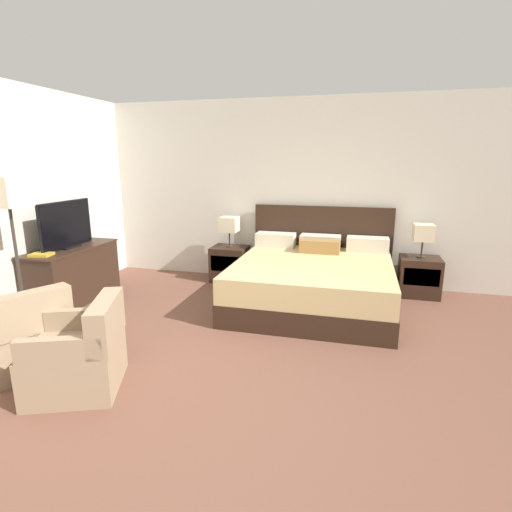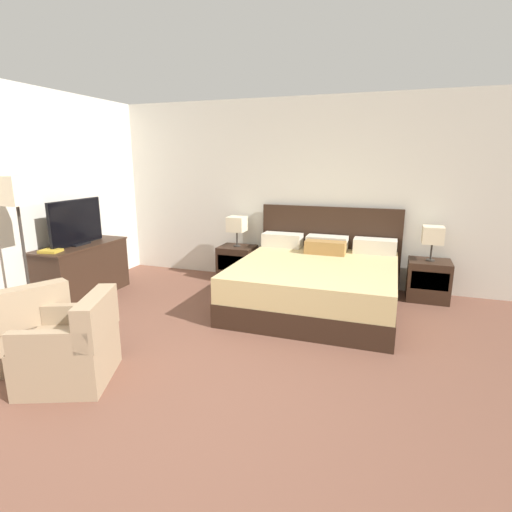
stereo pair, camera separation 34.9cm
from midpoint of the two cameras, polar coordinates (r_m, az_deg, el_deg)
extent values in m
plane|color=brown|center=(3.29, -8.65, -20.76)|extent=(10.72, 10.72, 0.00)
cube|color=silver|center=(6.15, 6.77, 9.01)|extent=(6.79, 0.06, 2.74)
cube|color=silver|center=(5.69, -27.95, 7.17)|extent=(0.06, 5.37, 2.74)
cube|color=#332116|center=(5.20, 10.27, -5.84)|extent=(1.97, 2.02, 0.28)
cube|color=#D6BC7F|center=(5.11, 10.41, -2.75)|extent=(1.95, 2.00, 0.30)
cube|color=#332116|center=(6.07, 12.00, 1.33)|extent=(2.04, 0.05, 1.18)
cube|color=beige|center=(5.98, 5.47, 2.28)|extent=(0.58, 0.28, 0.20)
cube|color=beige|center=(5.86, 11.80, 1.82)|extent=(0.58, 0.28, 0.20)
cube|color=beige|center=(5.82, 18.29, 1.33)|extent=(0.58, 0.28, 0.20)
cube|color=#A87A42|center=(5.60, 11.62, 1.18)|extent=(0.55, 0.22, 0.18)
cube|color=#332116|center=(6.25, -1.10, -1.06)|extent=(0.54, 0.46, 0.54)
cube|color=black|center=(6.03, -1.84, -1.07)|extent=(0.46, 0.01, 0.24)
cube|color=#332116|center=(5.92, 24.96, -3.17)|extent=(0.54, 0.46, 0.54)
cube|color=black|center=(5.69, 25.22, -3.27)|extent=(0.46, 0.01, 0.24)
cylinder|color=#332D28|center=(6.18, -1.12, 1.46)|extent=(0.11, 0.11, 0.02)
cylinder|color=#332D28|center=(6.16, -1.12, 2.54)|extent=(0.02, 0.02, 0.22)
cube|color=beige|center=(6.12, -1.13, 4.58)|extent=(0.26, 0.26, 0.22)
cylinder|color=#332D28|center=(5.86, 25.23, -0.55)|extent=(0.11, 0.11, 0.02)
cylinder|color=#332D28|center=(5.83, 25.34, 0.59)|extent=(0.02, 0.02, 0.22)
cube|color=beige|center=(5.79, 25.57, 2.73)|extent=(0.26, 0.26, 0.22)
cube|color=#332116|center=(5.92, -21.97, -1.93)|extent=(0.52, 1.29, 0.74)
cube|color=#382419|center=(5.84, -22.28, 1.44)|extent=(0.54, 1.32, 0.02)
cube|color=black|center=(5.81, -22.50, 1.59)|extent=(0.18, 0.28, 0.02)
cube|color=black|center=(5.76, -22.77, 4.48)|extent=(0.04, 0.90, 0.60)
cube|color=black|center=(5.75, -22.62, 4.47)|extent=(0.01, 0.88, 0.57)
cube|color=gold|center=(5.47, -25.69, 0.65)|extent=(0.27, 0.23, 0.03)
cube|color=#9E8466|center=(4.41, -28.20, -10.12)|extent=(0.91, 0.91, 0.40)
cube|color=#9E8466|center=(4.03, -27.69, -6.41)|extent=(0.45, 0.68, 0.36)
cube|color=#9E8466|center=(4.38, -24.93, -5.81)|extent=(0.60, 0.36, 0.18)
cube|color=#9E8466|center=(3.78, -22.79, -13.40)|extent=(0.88, 0.88, 0.40)
cube|color=#9E8466|center=(3.55, -19.22, -8.18)|extent=(0.40, 0.69, 0.36)
cube|color=#9E8466|center=(3.42, -24.91, -11.22)|extent=(0.61, 0.32, 0.18)
cube|color=#9E8466|center=(3.92, -21.74, -7.70)|extent=(0.61, 0.32, 0.18)
cylinder|color=#332D28|center=(5.16, -27.42, -8.87)|extent=(0.28, 0.28, 0.02)
cylinder|color=#332D28|center=(4.96, -28.29, -1.41)|extent=(0.03, 0.03, 1.36)
cube|color=beige|center=(4.84, -29.40, 8.18)|extent=(0.33, 0.33, 0.30)
camera|label=1|loc=(0.17, -87.87, 0.52)|focal=28.00mm
camera|label=2|loc=(0.17, 92.13, -0.52)|focal=28.00mm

